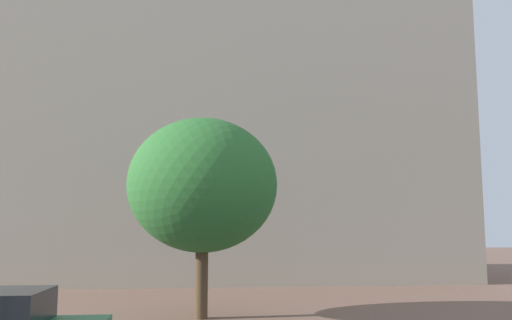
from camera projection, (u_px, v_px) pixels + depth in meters
The scene contains 2 objects.
landmark_building at pixel (195, 89), 30.72m from camera, with size 27.78×11.46×36.78m.
tree_curb_far at pixel (203, 185), 16.27m from camera, with size 4.50×4.50×5.95m.
Camera 1 is at (-1.38, -3.25, 2.61)m, focal length 37.90 mm.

